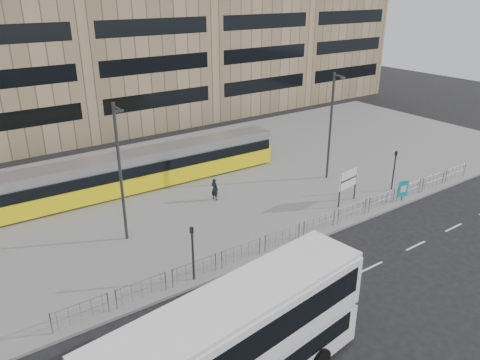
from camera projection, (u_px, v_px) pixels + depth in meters
ground at (296, 247)px, 27.96m from camera, size 120.00×120.00×0.00m
plaza at (195, 183)px, 36.98m from camera, size 64.00×24.00×0.15m
kerb at (296, 246)px, 27.96m from camera, size 64.00×0.25×0.17m
building_row at (98, 2)px, 49.68m from camera, size 70.40×18.40×31.20m
pedestrian_barrier at (316, 221)px, 29.02m from camera, size 32.07×0.07×1.10m
road_markings at (359, 273)px, 25.47m from camera, size 62.00×0.12×0.01m
double_decker_bus at (237, 343)px, 16.97m from camera, size 11.57×3.96×4.53m
tram at (129, 172)px, 34.89m from camera, size 24.73×3.09×2.91m
station_sign at (348, 181)px, 32.73m from camera, size 2.14×0.41×2.48m
ad_panel at (403, 189)px, 33.43m from camera, size 0.80×0.27×1.51m
pedestrian at (215, 189)px, 33.58m from camera, size 0.55×0.68×1.63m
traffic_light_west at (193, 247)px, 23.91m from camera, size 0.22×0.24×3.10m
traffic_light_east at (395, 166)px, 34.75m from camera, size 0.22×0.25×3.10m
lamp_post_west at (120, 169)px, 26.87m from camera, size 0.45×1.04×8.45m
lamp_post_east at (331, 123)px, 36.06m from camera, size 0.45×1.04×8.41m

